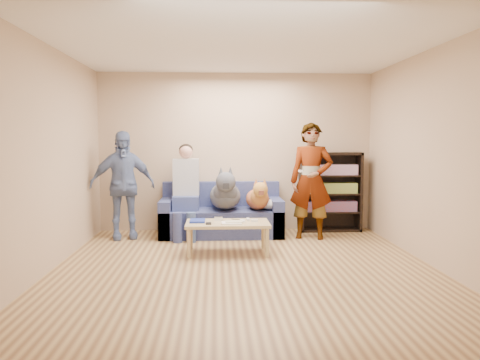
{
  "coord_description": "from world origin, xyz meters",
  "views": [
    {
      "loc": [
        -0.33,
        -5.26,
        1.52
      ],
      "look_at": [
        0.0,
        1.2,
        0.95
      ],
      "focal_mm": 35.0,
      "sensor_mm": 36.0,
      "label": 1
    }
  ],
  "objects": [
    {
      "name": "magazine",
      "position": [
        -0.1,
        0.78,
        0.44
      ],
      "size": [
        0.22,
        0.17,
        0.01
      ],
      "primitive_type": "cube",
      "color": "beige",
      "rests_on": "coffee_table"
    },
    {
      "name": "coffee_table",
      "position": [
        -0.18,
        0.86,
        0.37
      ],
      "size": [
        1.1,
        0.6,
        0.42
      ],
      "color": "tan",
      "rests_on": "ground"
    },
    {
      "name": "dog_tan",
      "position": [
        0.32,
        1.9,
        0.61
      ],
      "size": [
        0.36,
        1.14,
        0.53
      ],
      "color": "#BF653A",
      "rests_on": "sofa"
    },
    {
      "name": "bookshelf",
      "position": [
        1.55,
        2.33,
        0.68
      ],
      "size": [
        1.0,
        0.34,
        1.3
      ],
      "color": "black",
      "rests_on": "ground"
    },
    {
      "name": "person_standing_right",
      "position": [
        1.11,
        1.75,
        0.88
      ],
      "size": [
        0.73,
        0.56,
        1.77
      ],
      "primitive_type": "imported",
      "rotation": [
        0.0,
        0.0,
        -0.24
      ],
      "color": "gray",
      "rests_on": "ground"
    },
    {
      "name": "notebook_blue",
      "position": [
        -0.58,
        0.91,
        0.43
      ],
      "size": [
        0.2,
        0.26,
        0.03
      ],
      "primitive_type": "cube",
      "color": "navy",
      "rests_on": "coffee_table"
    },
    {
      "name": "wall_right",
      "position": [
        2.25,
        0.0,
        1.3
      ],
      "size": [
        0.0,
        5.0,
        5.0
      ],
      "primitive_type": "plane",
      "rotation": [
        1.57,
        0.0,
        -1.57
      ],
      "color": "tan",
      "rests_on": "ground"
    },
    {
      "name": "controller_a",
      "position": [
        0.1,
        0.96,
        0.43
      ],
      "size": [
        0.04,
        0.13,
        0.03
      ],
      "primitive_type": "cube",
      "color": "white",
      "rests_on": "coffee_table"
    },
    {
      "name": "ground",
      "position": [
        0.0,
        0.0,
        0.0
      ],
      "size": [
        5.0,
        5.0,
        0.0
      ],
      "primitive_type": "plane",
      "color": "brown",
      "rests_on": "ground"
    },
    {
      "name": "camera_silver",
      "position": [
        -0.3,
        0.98,
        0.45
      ],
      "size": [
        0.11,
        0.06,
        0.05
      ],
      "primitive_type": "cube",
      "color": "silver",
      "rests_on": "coffee_table"
    },
    {
      "name": "held_controller",
      "position": [
        0.91,
        1.55,
        1.05
      ],
      "size": [
        0.05,
        0.12,
        0.03
      ],
      "primitive_type": "cube",
      "rotation": [
        0.0,
        0.0,
        0.11
      ],
      "color": "white",
      "rests_on": "person_standing_right"
    },
    {
      "name": "blanket",
      "position": [
        0.53,
        1.91,
        0.5
      ],
      "size": [
        0.44,
        0.37,
        0.15
      ],
      "primitive_type": "ellipsoid",
      "color": "#A8A8AC",
      "rests_on": "sofa"
    },
    {
      "name": "papers",
      "position": [
        -0.13,
        0.76,
        0.43
      ],
      "size": [
        0.26,
        0.2,
        0.02
      ],
      "primitive_type": "cube",
      "color": "white",
      "rests_on": "coffee_table"
    },
    {
      "name": "controller_b",
      "position": [
        0.18,
        0.88,
        0.43
      ],
      "size": [
        0.09,
        0.06,
        0.03
      ],
      "primitive_type": "cube",
      "color": "white",
      "rests_on": "coffee_table"
    },
    {
      "name": "pen_orange",
      "position": [
        -0.2,
        0.7,
        0.42
      ],
      "size": [
        0.13,
        0.06,
        0.01
      ],
      "primitive_type": "cylinder",
      "rotation": [
        0.0,
        1.57,
        0.35
      ],
      "color": "orange",
      "rests_on": "coffee_table"
    },
    {
      "name": "dog_gray",
      "position": [
        -0.19,
        1.92,
        0.67
      ],
      "size": [
        0.48,
        1.28,
        0.7
      ],
      "color": "#51545C",
      "rests_on": "sofa"
    },
    {
      "name": "pen_black",
      "position": [
        -0.06,
        1.04,
        0.42
      ],
      "size": [
        0.13,
        0.08,
        0.01
      ],
      "primitive_type": "cylinder",
      "rotation": [
        0.0,
        1.57,
        -0.52
      ],
      "color": "black",
      "rests_on": "coffee_table"
    },
    {
      "name": "wallet",
      "position": [
        -0.43,
        0.74,
        0.43
      ],
      "size": [
        0.07,
        0.12,
        0.02
      ],
      "primitive_type": "cube",
      "color": "black",
      "rests_on": "coffee_table"
    },
    {
      "name": "person_standing_left",
      "position": [
        -1.76,
        1.89,
        0.82
      ],
      "size": [
        1.03,
        0.64,
        1.64
      ],
      "primitive_type": "imported",
      "rotation": [
        0.0,
        0.0,
        0.27
      ],
      "color": "#6D7BAF",
      "rests_on": "ground"
    },
    {
      "name": "ceiling",
      "position": [
        0.0,
        0.0,
        2.6
      ],
      "size": [
        5.0,
        5.0,
        0.0
      ],
      "primitive_type": "plane",
      "rotation": [
        3.14,
        0.0,
        0.0
      ],
      "color": "white",
      "rests_on": "ground"
    },
    {
      "name": "wall_front",
      "position": [
        0.0,
        -2.5,
        1.3
      ],
      "size": [
        4.5,
        0.0,
        4.5
      ],
      "primitive_type": "plane",
      "rotation": [
        -1.57,
        0.0,
        0.0
      ],
      "color": "tan",
      "rests_on": "ground"
    },
    {
      "name": "sofa",
      "position": [
        -0.25,
        2.1,
        0.28
      ],
      "size": [
        1.9,
        0.85,
        0.82
      ],
      "color": "#515B93",
      "rests_on": "ground"
    },
    {
      "name": "person_seated",
      "position": [
        -0.8,
        1.97,
        0.77
      ],
      "size": [
        0.4,
        0.73,
        1.47
      ],
      "color": "#404D8D",
      "rests_on": "sofa"
    },
    {
      "name": "headphone_cup_b",
      "position": [
        0.02,
        0.92,
        0.43
      ],
      "size": [
        0.07,
        0.07,
        0.02
      ],
      "primitive_type": "cylinder",
      "color": "white",
      "rests_on": "coffee_table"
    },
    {
      "name": "wall_left",
      "position": [
        -2.25,
        0.0,
        1.3
      ],
      "size": [
        0.0,
        5.0,
        5.0
      ],
      "primitive_type": "plane",
      "rotation": [
        1.57,
        0.0,
        1.57
      ],
      "color": "tan",
      "rests_on": "ground"
    },
    {
      "name": "wall_back",
      "position": [
        0.0,
        2.5,
        1.3
      ],
      "size": [
        4.5,
        0.0,
        4.5
      ],
      "primitive_type": "plane",
      "rotation": [
        1.57,
        0.0,
        0.0
      ],
      "color": "tan",
      "rests_on": "ground"
    },
    {
      "name": "headphone_cup_a",
      "position": [
        0.02,
        0.84,
        0.43
      ],
      "size": [
        0.07,
        0.07,
        0.02
      ],
      "primitive_type": "cylinder",
      "color": "white",
      "rests_on": "coffee_table"
    }
  ]
}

